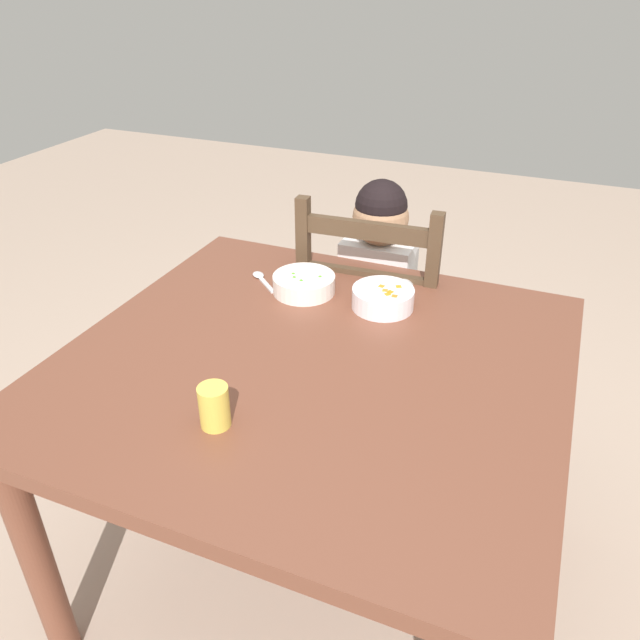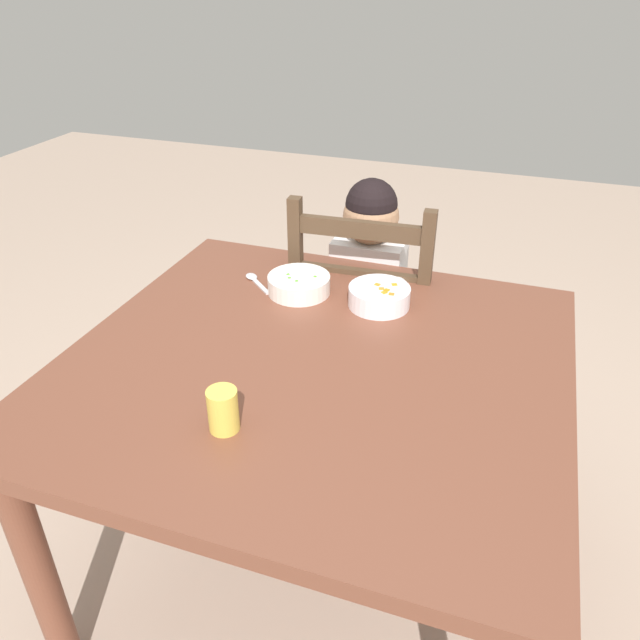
% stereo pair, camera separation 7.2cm
% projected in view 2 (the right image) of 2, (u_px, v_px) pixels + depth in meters
% --- Properties ---
extents(ground_plane, '(8.00, 8.00, 0.00)m').
position_uv_depth(ground_plane, '(316.00, 565.00, 1.78)').
color(ground_plane, tan).
extents(dining_table, '(1.13, 1.08, 0.72)m').
position_uv_depth(dining_table, '(315.00, 392.00, 1.46)').
color(dining_table, brown).
rests_on(dining_table, ground).
extents(dining_chair, '(0.44, 0.44, 0.93)m').
position_uv_depth(dining_chair, '(365.00, 330.00, 2.04)').
color(dining_chair, '#4C3725').
rests_on(dining_chair, ground).
extents(child_figure, '(0.32, 0.31, 0.95)m').
position_uv_depth(child_figure, '(366.00, 282.00, 1.94)').
color(child_figure, white).
rests_on(child_figure, ground).
extents(bowl_of_peas, '(0.17, 0.17, 0.05)m').
position_uv_depth(bowl_of_peas, '(299.00, 284.00, 1.67)').
color(bowl_of_peas, white).
rests_on(bowl_of_peas, dining_table).
extents(bowl_of_carrots, '(0.16, 0.16, 0.05)m').
position_uv_depth(bowl_of_carrots, '(379.00, 296.00, 1.61)').
color(bowl_of_carrots, white).
rests_on(bowl_of_carrots, dining_table).
extents(spoon, '(0.12, 0.11, 0.01)m').
position_uv_depth(spoon, '(254.00, 279.00, 1.75)').
color(spoon, silver).
rests_on(spoon, dining_table).
extents(drinking_cup, '(0.06, 0.06, 0.09)m').
position_uv_depth(drinking_cup, '(223.00, 410.00, 1.18)').
color(drinking_cup, '#E5C74E').
rests_on(drinking_cup, dining_table).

